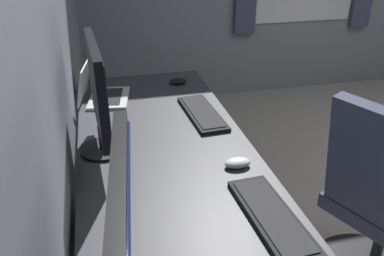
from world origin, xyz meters
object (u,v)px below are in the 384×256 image
(mouse_main, at_px, (238,163))
(office_chair, at_px, (380,214))
(monitor_primary, at_px, (98,92))
(laptop_leftmost, at_px, (99,91))
(keyboard_main, at_px, (202,113))
(mouse_spare, at_px, (178,81))
(keyboard_spare, at_px, (272,216))
(monitor_secondary, at_px, (128,252))

(mouse_main, distance_m, office_chair, 0.70)
(monitor_primary, distance_m, mouse_main, 0.61)
(mouse_main, bearing_deg, laptop_leftmost, 31.91)
(monitor_primary, xyz_separation_m, keyboard_main, (0.23, -0.48, -0.25))
(mouse_spare, distance_m, office_chair, 1.26)
(office_chair, bearing_deg, keyboard_spare, 108.94)
(monitor_primary, height_order, mouse_main, monitor_primary)
(monitor_secondary, height_order, mouse_main, monitor_secondary)
(keyboard_spare, bearing_deg, mouse_main, 0.62)
(laptop_leftmost, bearing_deg, monitor_secondary, -178.71)
(monitor_primary, bearing_deg, monitor_secondary, -177.98)
(monitor_primary, relative_size, laptop_leftmost, 1.48)
(mouse_spare, bearing_deg, monitor_primary, 146.11)
(mouse_main, relative_size, mouse_spare, 1.00)
(monitor_secondary, distance_m, laptop_leftmost, 1.44)
(keyboard_spare, distance_m, mouse_main, 0.32)
(keyboard_main, bearing_deg, mouse_spare, 3.75)
(monitor_secondary, xyz_separation_m, keyboard_main, (1.11, -0.45, -0.25))
(monitor_primary, xyz_separation_m, keyboard_spare, (-0.57, -0.50, -0.25))
(keyboard_main, distance_m, keyboard_spare, 0.80)
(laptop_leftmost, bearing_deg, monitor_primary, -179.89)
(laptop_leftmost, bearing_deg, mouse_spare, -74.21)
(monitor_primary, xyz_separation_m, mouse_spare, (0.67, -0.45, -0.24))
(mouse_spare, bearing_deg, keyboard_spare, -177.89)
(mouse_main, height_order, office_chair, office_chair)
(monitor_primary, relative_size, mouse_main, 4.66)
(keyboard_spare, relative_size, office_chair, 0.44)
(monitor_primary, height_order, keyboard_main, monitor_primary)
(laptop_leftmost, distance_m, office_chair, 1.48)
(office_chair, bearing_deg, mouse_spare, 33.04)
(keyboard_spare, relative_size, mouse_spare, 4.10)
(monitor_secondary, height_order, office_chair, monitor_secondary)
(laptop_leftmost, xyz_separation_m, keyboard_main, (-0.31, -0.48, -0.04))
(laptop_leftmost, bearing_deg, keyboard_spare, -155.85)
(mouse_main, xyz_separation_m, office_chair, (-0.10, -0.63, -0.29))
(monitor_secondary, distance_m, keyboard_main, 1.22)
(monitor_primary, relative_size, monitor_secondary, 0.99)
(mouse_spare, bearing_deg, monitor_secondary, 164.79)
(laptop_leftmost, xyz_separation_m, office_chair, (-0.90, -1.12, -0.32))
(monitor_primary, distance_m, keyboard_spare, 0.80)
(monitor_secondary, bearing_deg, mouse_main, -36.56)
(mouse_spare, bearing_deg, keyboard_main, -176.25)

